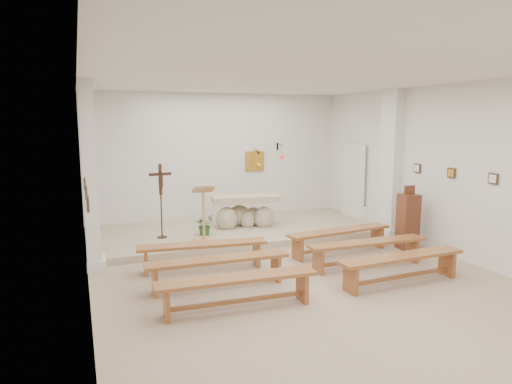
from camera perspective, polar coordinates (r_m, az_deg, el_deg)
name	(u,v)px	position (r m, az deg, el deg)	size (l,w,h in m)	color
ground	(301,279)	(8.22, 5.67, -10.77)	(7.00, 10.00, 0.00)	#C2A98C
wall_left	(85,192)	(6.96, -20.63, -0.02)	(0.02, 10.00, 3.50)	silver
wall_right	(460,172)	(9.90, 24.13, 2.25)	(0.02, 10.00, 3.50)	silver
wall_back	(218,159)	(12.44, -4.74, 4.17)	(7.00, 0.02, 3.50)	silver
ceiling	(304,76)	(7.79, 6.07, 14.22)	(7.00, 10.00, 0.02)	silver
sanctuary_platform	(237,231)	(11.30, -2.45, -4.89)	(6.98, 3.00, 0.15)	tan
pilaster_left	(90,176)	(8.94, -20.09, 1.86)	(0.26, 0.55, 3.50)	white
pilaster_right	(391,164)	(11.31, 16.48, 3.38)	(0.26, 0.55, 3.50)	white
gold_wall_relief	(255,161)	(12.76, -0.17, 3.87)	(0.55, 0.04, 0.55)	gold
sanctuary_lamp	(281,155)	(12.78, 3.18, 4.58)	(0.11, 0.36, 0.44)	black
station_frame_left_front	(88,203)	(6.17, -20.29, -1.35)	(0.03, 0.20, 0.20)	#3D2B1B
station_frame_left_mid	(86,192)	(7.16, -20.48, -0.02)	(0.03, 0.20, 0.20)	#3D2B1B
station_frame_left_rear	(85,184)	(8.15, -20.63, 0.98)	(0.03, 0.20, 0.20)	#3D2B1B
station_frame_right_front	(493,179)	(9.35, 27.52, 1.49)	(0.03, 0.20, 0.20)	#3D2B1B
station_frame_right_mid	(451,173)	(10.03, 23.23, 2.21)	(0.03, 0.20, 0.20)	#3D2B1B
station_frame_right_rear	(417,168)	(10.76, 19.51, 2.82)	(0.03, 0.20, 0.20)	#3D2B1B
radiator_left	(90,245)	(9.90, -20.09, -6.24)	(0.10, 0.85, 0.52)	silver
radiator_right	(373,219)	(12.12, 14.38, -3.27)	(0.10, 0.85, 0.52)	silver
altar	(245,213)	(11.40, -1.43, -2.68)	(1.74, 0.91, 0.86)	beige
lectern	(204,213)	(9.97, -6.54, -2.64)	(0.47, 0.41, 1.28)	tan
crucifix_stand	(161,196)	(10.37, -11.80, -0.44)	(0.50, 0.22, 1.67)	#311B0F
potted_plant	(205,225)	(10.63, -6.45, -4.09)	(0.42, 0.37, 0.47)	#245220
donation_pedestal	(408,221)	(10.42, 18.45, -3.47)	(0.40, 0.40, 1.39)	brown
bench_left_front	(203,250)	(8.62, -6.67, -7.19)	(2.44, 0.66, 0.51)	#A05A2E
bench_right_front	(340,235)	(9.77, 10.41, -5.37)	(2.44, 0.64, 0.51)	#A05A2E
bench_left_second	(218,265)	(7.71, -4.76, -9.11)	(2.42, 0.46, 0.51)	#A05A2E
bench_right_second	(367,247)	(8.97, 13.76, -6.75)	(2.42, 0.45, 0.51)	#A05A2E
bench_left_third	(238,285)	(6.82, -2.32, -11.52)	(2.42, 0.50, 0.51)	#A05A2E
bench_right_third	(402,262)	(8.22, 17.76, -8.37)	(2.42, 0.48, 0.51)	#A05A2E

